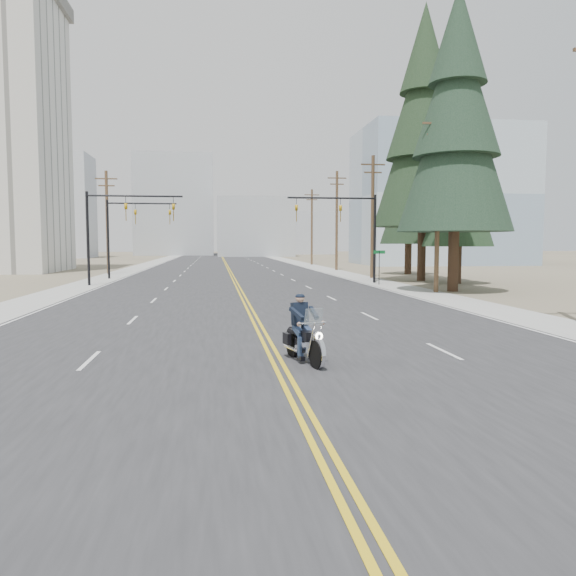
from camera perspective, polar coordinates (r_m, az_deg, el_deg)
The scene contains 25 objects.
ground_plane at distance 12.03m, azimuth 0.56°, elevation -10.76°, with size 400.00×400.00×0.00m, color #776D56.
road at distance 81.56m, azimuth -6.27°, elevation 2.33°, with size 20.00×200.00×0.01m, color #303033.
sidewalk_left at distance 82.14m, azimuth -14.32°, elevation 2.23°, with size 3.00×200.00×0.01m, color #A5A5A0.
sidewalk_right at distance 82.59m, azimuth 1.74°, elevation 2.38°, with size 3.00×200.00×0.01m, color #A5A5A0.
traffic_mast_left at distance 44.14m, azimuth -17.12°, elevation 6.66°, with size 7.10×0.26×7.00m.
traffic_mast_right at distance 44.79m, azimuth 6.32°, elevation 6.80°, with size 7.10×0.26×7.00m.
traffic_mast_far at distance 52.09m, azimuth -16.00°, elevation 6.27°, with size 6.10×0.26×7.00m.
street_sign at distance 43.32m, azimuth 9.26°, elevation 2.70°, with size 0.90×0.06×2.62m.
utility_pole_b at distance 37.36m, azimuth 14.98°, elevation 8.73°, with size 2.20×0.30×11.50m.
utility_pole_c at distance 51.52m, azimuth 8.57°, elevation 7.37°, with size 2.20×0.30×11.00m.
utility_pole_d at distance 66.07m, azimuth 4.97°, elevation 7.00°, with size 2.20×0.30×11.50m.
utility_pole_e at distance 82.74m, azimuth 2.43°, elevation 6.35°, with size 2.20×0.30×11.00m.
utility_pole_left at distance 60.52m, azimuth -17.88°, elevation 6.54°, with size 2.20×0.30×10.50m.
glass_building at distance 88.41m, azimuth 15.15°, elevation 8.85°, with size 24.00×16.00×20.00m, color #9EB5CC.
haze_bldg_a at distance 131.05m, azimuth -22.36°, elevation 7.67°, with size 14.00×12.00×22.00m, color #B7BCC6.
haze_bldg_b at distance 136.88m, azimuth -3.39°, elevation 6.18°, with size 18.00×14.00×14.00m, color #ADB2B7.
haze_bldg_c at distance 128.54m, azimuth 11.58°, elevation 7.09°, with size 16.00×12.00×18.00m, color #B7BCC6.
haze_bldg_d at distance 152.16m, azimuth -11.42°, elevation 8.20°, with size 20.00×15.00×26.00m, color #ADB2B7.
haze_bldg_e at distance 163.69m, azimuth 1.96°, elevation 5.57°, with size 14.00×14.00×12.00m, color #B7BCC6.
haze_bldg_f at distance 149.61m, azimuth -26.42°, elevation 5.96°, with size 12.00×12.00×16.00m, color #ADB2B7.
motorcyclist at distance 14.93m, azimuth 1.68°, elevation -4.17°, with size 1.00×2.34×1.82m, color black, non-canonical shape.
conifer_near at distance 39.37m, azimuth 16.76°, elevation 16.28°, with size 7.43×7.43×19.67m.
conifer_mid at distance 46.38m, azimuth 16.99°, elevation 10.85°, with size 5.49×5.49×14.63m.
conifer_tall at distance 49.58m, azimuth 13.65°, elevation 15.99°, with size 8.20×8.20×22.79m.
conifer_far at distance 59.15m, azimuth 12.22°, elevation 10.04°, with size 5.80×5.80×15.53m.
Camera 1 is at (-1.61, -11.49, 3.18)m, focal length 35.00 mm.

